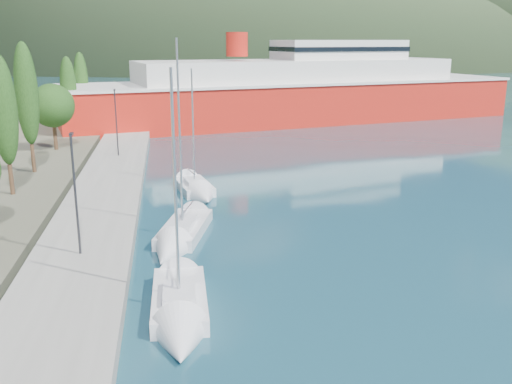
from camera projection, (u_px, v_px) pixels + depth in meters
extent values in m
plane|color=#1B4655|center=(185.00, 90.00, 131.73)|extent=(1400.00, 1400.00, 0.00)
cube|color=gray|center=(105.00, 196.00, 40.56)|extent=(5.00, 88.00, 0.80)
cylinder|color=#47301E|center=(11.00, 179.00, 39.69)|extent=(0.30, 0.30, 2.11)
ellipsoid|color=#214517|center=(3.00, 110.00, 38.45)|extent=(1.80, 1.80, 7.49)
cylinder|color=#47301E|center=(33.00, 158.00, 46.40)|extent=(0.30, 0.30, 2.29)
ellipsoid|color=#214517|center=(27.00, 94.00, 45.06)|extent=(1.80, 1.80, 8.11)
cylinder|color=#47301E|center=(55.00, 136.00, 55.89)|extent=(0.36, 0.36, 2.64)
sphere|color=#214517|center=(52.00, 106.00, 55.12)|extent=(4.22, 4.22, 4.22)
cylinder|color=#47301E|center=(71.00, 125.00, 65.71)|extent=(0.30, 0.30, 1.92)
ellipsoid|color=#214517|center=(68.00, 87.00, 64.59)|extent=(1.80, 1.80, 6.79)
cylinder|color=#47301E|center=(84.00, 114.00, 75.85)|extent=(0.30, 0.30, 1.98)
ellipsoid|color=#214517|center=(81.00, 79.00, 74.69)|extent=(1.80, 1.80, 7.01)
cylinder|color=#2D2D33|center=(76.00, 196.00, 27.80)|extent=(0.12, 0.12, 6.00)
cube|color=#2D2D33|center=(71.00, 134.00, 27.27)|extent=(0.15, 0.50, 0.12)
cylinder|color=#2D2D33|center=(116.00, 123.00, 52.11)|extent=(0.12, 0.12, 6.00)
cube|color=#2D2D33|center=(115.00, 90.00, 51.57)|extent=(0.15, 0.50, 0.12)
cube|color=silver|center=(180.00, 302.00, 24.55)|extent=(2.40, 5.65, 0.90)
cube|color=silver|center=(179.00, 293.00, 24.04)|extent=(1.42, 2.27, 0.35)
cylinder|color=silver|center=(175.00, 188.00, 22.86)|extent=(0.12, 0.12, 9.46)
cone|color=silver|center=(180.00, 344.00, 21.12)|extent=(2.34, 2.66, 2.29)
cube|color=silver|center=(185.00, 230.00, 33.79)|extent=(3.75, 6.52, 0.87)
cube|color=silver|center=(183.00, 223.00, 33.25)|extent=(1.93, 2.72, 0.34)
cylinder|color=silver|center=(180.00, 136.00, 31.92)|extent=(0.12, 0.12, 10.61)
cone|color=silver|center=(168.00, 254.00, 30.01)|extent=(2.89, 3.35, 2.22)
cube|color=silver|center=(194.00, 188.00, 43.57)|extent=(3.05, 5.28, 0.85)
cube|color=silver|center=(195.00, 181.00, 43.12)|extent=(1.65, 2.19, 0.33)
cylinder|color=silver|center=(193.00, 127.00, 42.06)|extent=(0.12, 0.12, 8.52)
cone|color=silver|center=(204.00, 198.00, 40.67)|extent=(2.56, 2.68, 2.18)
cube|color=red|center=(296.00, 104.00, 80.51)|extent=(65.47, 27.77, 6.19)
cube|color=silver|center=(296.00, 82.00, 79.71)|extent=(66.00, 28.26, 0.33)
cube|color=silver|center=(297.00, 72.00, 79.37)|extent=(45.61, 20.97, 3.32)
cube|color=silver|center=(339.00, 50.00, 81.03)|extent=(19.38, 12.16, 2.65)
cylinder|color=red|center=(237.00, 44.00, 75.14)|extent=(2.88, 2.88, 3.10)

